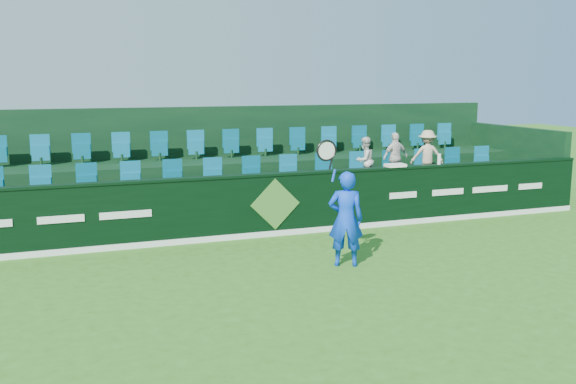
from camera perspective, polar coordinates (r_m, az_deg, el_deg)
name	(u,v)px	position (r m, az deg, el deg)	size (l,w,h in m)	color
ground	(356,292)	(10.31, 6.04, -8.83)	(60.00, 60.00, 0.00)	#316A19
sponsor_hoarding	(274,204)	(13.72, -1.28, -1.11)	(16.00, 0.25, 1.35)	black
stand_tier_front	(258,207)	(14.80, -2.67, -1.38)	(16.00, 2.00, 0.80)	black
stand_tier_back	(236,184)	(16.54, -4.67, 0.69)	(16.00, 1.80, 1.30)	black
stand_rear	(231,160)	(16.89, -5.10, 2.82)	(16.00, 4.10, 2.60)	black
seat_row_front	(253,175)	(15.05, -3.16, 1.52)	(13.50, 0.50, 0.60)	#0D698C
seat_row_back	(232,146)	(16.70, -4.99, 4.07)	(13.50, 0.50, 0.60)	#0D698C
tennis_player	(345,218)	(11.48, 5.13, -2.31)	(1.03, 0.62, 2.34)	blue
spectator_left	(365,160)	(15.68, 6.83, 2.80)	(0.55, 0.43, 1.14)	silver
spectator_middle	(395,157)	(16.08, 9.51, 3.07)	(0.72, 0.30, 1.23)	silver
spectator_right	(427,155)	(16.54, 12.26, 3.22)	(0.81, 0.47, 1.26)	tan
towel	(395,165)	(14.80, 9.52, 2.36)	(0.44, 0.29, 0.07)	white
drinks_bottle	(439,159)	(15.40, 13.29, 2.87)	(0.08, 0.08, 0.25)	white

